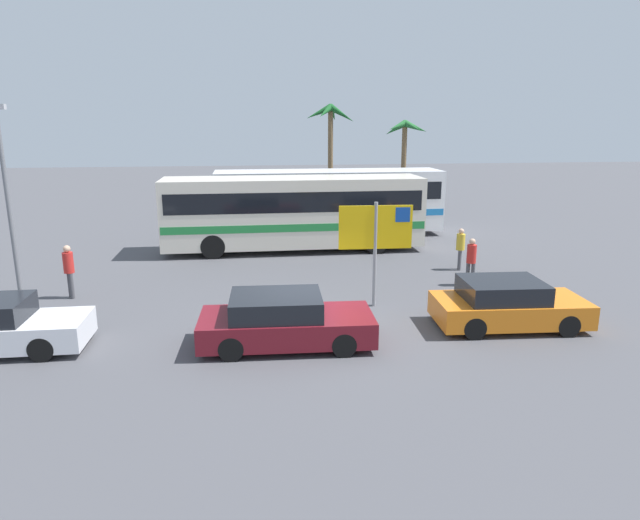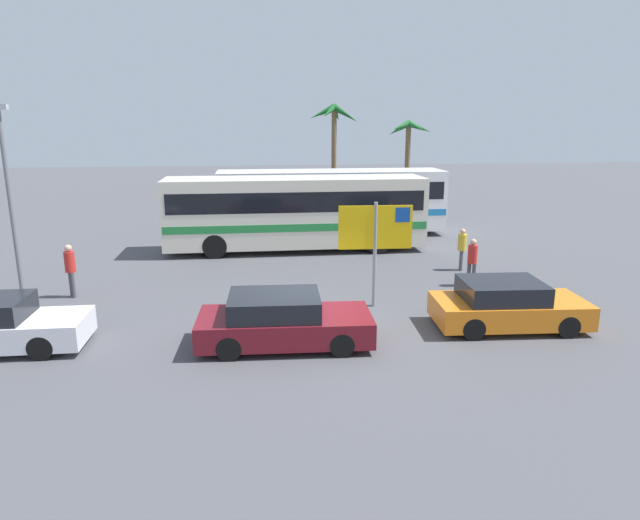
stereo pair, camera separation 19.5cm
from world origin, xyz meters
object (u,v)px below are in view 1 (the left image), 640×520
at_px(bus_front_coach, 293,210).
at_px(ferry_sign, 377,231).
at_px(pedestrian_by_bus, 69,267).
at_px(car_orange, 507,305).
at_px(car_maroon, 284,321).
at_px(pedestrian_near_sign, 460,246).
at_px(bus_rear_coach, 329,199).
at_px(pedestrian_crossing_lot, 471,258).

distance_m(bus_front_coach, ferry_sign, 8.20).
xyz_separation_m(ferry_sign, pedestrian_by_bus, (-9.46, 2.08, -1.31)).
distance_m(bus_front_coach, car_orange, 11.39).
distance_m(car_maroon, pedestrian_near_sign, 9.65).
bearing_deg(car_maroon, bus_rear_coach, 79.55).
height_order(car_orange, pedestrian_crossing_lot, pedestrian_crossing_lot).
xyz_separation_m(bus_front_coach, pedestrian_near_sign, (5.96, -4.20, -0.85)).
height_order(ferry_sign, pedestrian_crossing_lot, ferry_sign).
distance_m(ferry_sign, car_orange, 4.21).
distance_m(car_maroon, pedestrian_by_bus, 8.05).
bearing_deg(car_maroon, pedestrian_by_bus, 146.15).
relative_size(ferry_sign, car_orange, 0.77).
relative_size(bus_front_coach, car_maroon, 2.52).
bearing_deg(car_orange, car_maroon, -172.01).
relative_size(ferry_sign, pedestrian_crossing_lot, 1.95).
relative_size(pedestrian_by_bus, pedestrian_near_sign, 1.08).
distance_m(bus_rear_coach, pedestrian_by_bus, 13.38).
distance_m(bus_rear_coach, pedestrian_crossing_lot, 10.19).
distance_m(bus_front_coach, bus_rear_coach, 3.88).
bearing_deg(pedestrian_by_bus, bus_rear_coach, -169.41).
xyz_separation_m(bus_rear_coach, car_maroon, (-3.22, -13.97, -1.15)).
distance_m(car_orange, car_maroon, 6.16).
relative_size(bus_front_coach, pedestrian_near_sign, 6.95).
relative_size(bus_rear_coach, car_maroon, 2.52).
xyz_separation_m(car_orange, pedestrian_near_sign, (1.01, 5.99, 0.30)).
xyz_separation_m(bus_front_coach, pedestrian_crossing_lot, (5.54, -6.24, -0.82)).
xyz_separation_m(car_orange, car_maroon, (-6.14, -0.48, 0.00)).
distance_m(bus_front_coach, car_maroon, 10.80).
height_order(bus_front_coach, ferry_sign, ferry_sign).
bearing_deg(pedestrian_crossing_lot, car_maroon, -15.24).
bearing_deg(pedestrian_crossing_lot, ferry_sign, -23.63).
bearing_deg(pedestrian_near_sign, ferry_sign, 67.09).
bearing_deg(car_maroon, car_orange, 6.99).
bearing_deg(car_orange, pedestrian_crossing_lot, 85.06).
xyz_separation_m(ferry_sign, pedestrian_near_sign, (4.16, 3.78, -1.39)).
bearing_deg(pedestrian_crossing_lot, pedestrian_by_bus, -50.06).
xyz_separation_m(bus_front_coach, car_maroon, (-1.19, -10.67, -1.15)).
bearing_deg(bus_rear_coach, pedestrian_by_bus, -136.50).
xyz_separation_m(ferry_sign, car_orange, (3.15, -2.21, -1.69)).
distance_m(ferry_sign, pedestrian_crossing_lot, 4.35).
xyz_separation_m(car_orange, pedestrian_crossing_lot, (0.59, 3.95, 0.33)).
bearing_deg(car_orange, bus_front_coach, 119.47).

